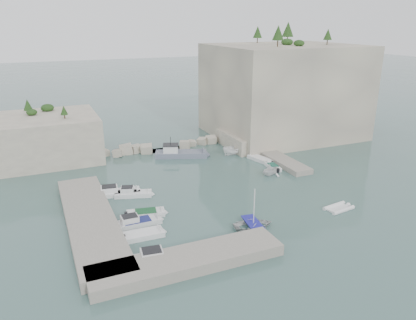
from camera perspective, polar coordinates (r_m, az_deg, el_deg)
name	(u,v)px	position (r m, az deg, el deg)	size (l,w,h in m)	color
ground	(227,196)	(51.88, 2.64, -5.12)	(400.00, 400.00, 0.00)	#436560
cliff_east	(283,91)	(79.86, 10.50, 9.56)	(26.00, 22.00, 17.00)	beige
cliff_terrace	(248,140)	(72.15, 5.70, 2.88)	(8.00, 10.00, 2.50)	beige
outcrop_west	(46,138)	(69.74, -21.83, 2.93)	(16.00, 14.00, 7.00)	beige
quay_west	(91,221)	(46.48, -16.18, -8.18)	(5.00, 24.00, 1.10)	#9E9689
quay_south	(188,260)	(38.00, -2.84, -13.93)	(18.00, 4.00, 1.10)	#9E9689
ledge_east	(275,157)	(66.12, 9.40, 0.42)	(3.00, 16.00, 0.80)	#9E9689
breakwater	(166,146)	(70.52, -5.93, 2.02)	(28.00, 3.00, 1.40)	beige
motorboat_a	(117,195)	(53.55, -12.71, -4.80)	(6.51, 1.94, 1.40)	white
motorboat_b	(133,196)	(52.78, -10.47, -5.00)	(5.12, 1.67, 1.40)	silver
motorboat_c	(146,215)	(47.54, -8.72, -7.71)	(4.72, 1.72, 0.70)	silver
motorboat_d	(137,225)	(45.60, -9.91, -9.00)	(5.76, 1.71, 1.40)	silver
motorboat_e	(144,237)	(43.22, -8.97, -10.62)	(4.46, 1.83, 0.70)	white
motorboat_f	(161,260)	(39.22, -6.58, -13.85)	(6.31, 1.88, 1.40)	silver
rowboat	(253,227)	(44.77, 6.39, -9.38)	(3.11, 4.36, 0.90)	silver
inflatable_dinghy	(339,209)	(50.83, 17.89, -6.62)	(3.73, 1.81, 0.44)	white
tender_east_a	(270,174)	(59.68, 8.74, -2.02)	(2.92, 3.38, 1.78)	white
tender_east_b	(273,168)	(62.14, 9.09, -1.17)	(3.93, 1.34, 0.70)	white
tender_east_c	(261,161)	(65.18, 7.41, -0.12)	(5.17, 1.67, 0.70)	white
tender_east_d	(235,154)	(68.02, 3.88, 0.82)	(1.75, 4.64, 1.79)	white
work_boat	(181,156)	(66.88, -3.79, 0.50)	(9.21, 2.72, 2.20)	slate
rowboat_mast	(254,206)	(43.62, 6.52, -6.43)	(0.10, 0.10, 4.20)	white
vegetation	(258,40)	(77.36, 7.01, 16.47)	(53.48, 13.88, 13.40)	#1E4219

